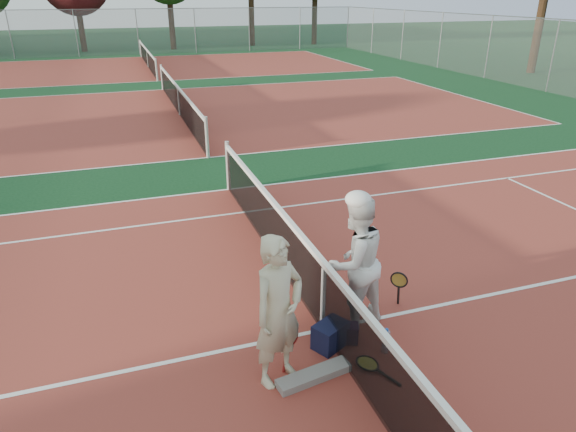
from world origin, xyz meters
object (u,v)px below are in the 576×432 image
Objects in this scene: racket_black_held at (398,290)px; sports_bag_purple at (346,333)px; water_bottle at (386,342)px; net_main at (323,297)px; player_a at (279,312)px; sports_bag_navy at (330,335)px; racket_spare at (367,364)px; player_b at (354,262)px; racket_red at (289,345)px.

racket_black_held is 1.08m from sports_bag_purple.
net_main is at bearing 130.67° from water_bottle.
player_a is 1.11m from sports_bag_navy.
player_a is 1.35m from racket_spare.
sports_bag_navy is 1.39× the size of water_bottle.
water_bottle reaches higher than sports_bag_purple.
player_b reaches higher than racket_red.
net_main is at bearing -5.17° from player_b.
player_b is 1.04m from water_bottle.
water_bottle is (0.56, -0.65, -0.36)m from net_main.
water_bottle is (0.33, 0.18, 0.11)m from racket_spare.
player_a is 1.32m from sports_bag_purple.
player_a reaches higher than racket_spare.
sports_bag_navy is (-0.27, 0.50, 0.13)m from racket_spare.
racket_spare is (-0.21, -0.90, -0.86)m from player_b.
sports_bag_purple is at bearing -25.64° from racket_black_held.
racket_black_held is 1.30m from sports_bag_navy.
player_b is 0.96m from sports_bag_navy.
racket_red is at bearing -163.88° from sports_bag_navy.
racket_red is at bearing -141.29° from net_main.
player_b is at bearing 5.90° from player_a.
net_main is 0.84m from racket_red.
racket_black_held is 1.95× the size of water_bottle.
net_main is at bearing 84.49° from sports_bag_navy.
racket_black_held is 0.97× the size of racket_spare.
player_b is at bearing -16.99° from racket_red.
racket_black_held reaches higher than racket_spare.
racket_black_held is 1.01m from water_bottle.
racket_spare is (0.23, -0.83, -0.47)m from net_main.
racket_black_held is at bearing -25.51° from racket_red.
sports_bag_navy is at bearing -1.26° from player_a.
player_b is (1.25, 0.74, 0.00)m from player_a.
sports_bag_purple is (1.00, 0.37, -0.77)m from player_a.
racket_black_held is at bearing 24.25° from sports_bag_purple.
sports_bag_purple is at bearing -56.13° from net_main.
net_main reaches higher than racket_spare.
racket_red is at bearing 13.93° from player_b.
water_bottle is (0.59, -0.32, -0.02)m from sports_bag_navy.
sports_bag_navy is (0.60, 0.17, -0.13)m from racket_red.
player_a is 2.97× the size of racket_spare.
player_b is 5.97× the size of water_bottle.
racket_red reaches higher than sports_bag_purple.
net_main reaches higher than racket_black_held.
racket_spare is at bearing -65.51° from racket_red.
sports_bag_purple is at bearing 8.51° from sports_bag_navy.
racket_red is (-0.63, -0.51, -0.22)m from net_main.
sports_bag_purple is (0.20, -0.30, -0.39)m from net_main.
player_a reaches higher than sports_bag_purple.
net_main is 1.20m from racket_black_held.
water_bottle is at bearing 84.61° from player_b.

